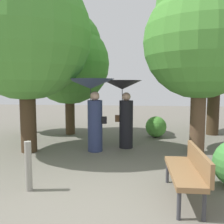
{
  "coord_description": "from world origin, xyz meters",
  "views": [
    {
      "loc": [
        0.82,
        -3.37,
        1.86
      ],
      "look_at": [
        0.0,
        3.94,
        1.08
      ],
      "focal_mm": 39.32,
      "sensor_mm": 36.0,
      "label": 1
    }
  ],
  "objects_px": {
    "person_right": "(124,101)",
    "tree_mid_left": "(25,23)",
    "park_bench": "(188,169)",
    "tree_near_left": "(69,58)",
    "tree_far_back": "(25,70)",
    "person_left": "(92,98)",
    "tree_near_right": "(216,37)",
    "tree_mid_right": "(201,32)",
    "path_marker_post": "(28,166)"
  },
  "relations": [
    {
      "from": "tree_mid_left",
      "to": "tree_far_back",
      "type": "xyz_separation_m",
      "value": [
        -1.38,
        2.78,
        -1.07
      ]
    },
    {
      "from": "park_bench",
      "to": "tree_mid_left",
      "type": "bearing_deg",
      "value": -123.19
    },
    {
      "from": "person_left",
      "to": "tree_near_right",
      "type": "relative_size",
      "value": 0.36
    },
    {
      "from": "park_bench",
      "to": "tree_near_left",
      "type": "bearing_deg",
      "value": -146.5
    },
    {
      "from": "path_marker_post",
      "to": "tree_near_left",
      "type": "bearing_deg",
      "value": 98.01
    },
    {
      "from": "tree_mid_left",
      "to": "person_left",
      "type": "bearing_deg",
      "value": 9.18
    },
    {
      "from": "tree_near_left",
      "to": "person_left",
      "type": "bearing_deg",
      "value": -60.49
    },
    {
      "from": "tree_far_back",
      "to": "tree_mid_left",
      "type": "bearing_deg",
      "value": -63.56
    },
    {
      "from": "tree_near_left",
      "to": "tree_near_right",
      "type": "bearing_deg",
      "value": 5.2
    },
    {
      "from": "person_left",
      "to": "person_right",
      "type": "height_order",
      "value": "person_left"
    },
    {
      "from": "tree_mid_left",
      "to": "tree_near_right",
      "type": "bearing_deg",
      "value": 28.08
    },
    {
      "from": "tree_near_left",
      "to": "path_marker_post",
      "type": "bearing_deg",
      "value": -81.99
    },
    {
      "from": "tree_mid_right",
      "to": "path_marker_post",
      "type": "distance_m",
      "value": 5.37
    },
    {
      "from": "tree_far_back",
      "to": "tree_near_left",
      "type": "bearing_deg",
      "value": -4.13
    },
    {
      "from": "person_right",
      "to": "tree_mid_left",
      "type": "bearing_deg",
      "value": 113.22
    },
    {
      "from": "tree_near_right",
      "to": "tree_mid_right",
      "type": "relative_size",
      "value": 1.12
    },
    {
      "from": "tree_near_left",
      "to": "tree_near_right",
      "type": "relative_size",
      "value": 0.82
    },
    {
      "from": "person_right",
      "to": "tree_mid_left",
      "type": "xyz_separation_m",
      "value": [
        -2.64,
        -0.77,
        2.13
      ]
    },
    {
      "from": "park_bench",
      "to": "tree_far_back",
      "type": "relative_size",
      "value": 0.41
    },
    {
      "from": "path_marker_post",
      "to": "tree_mid_right",
      "type": "bearing_deg",
      "value": 39.11
    },
    {
      "from": "person_left",
      "to": "park_bench",
      "type": "height_order",
      "value": "person_left"
    },
    {
      "from": "tree_near_left",
      "to": "tree_mid_right",
      "type": "height_order",
      "value": "tree_mid_right"
    },
    {
      "from": "person_right",
      "to": "park_bench",
      "type": "distance_m",
      "value": 3.65
    },
    {
      "from": "person_left",
      "to": "tree_mid_left",
      "type": "height_order",
      "value": "tree_mid_left"
    },
    {
      "from": "person_right",
      "to": "person_left",
      "type": "bearing_deg",
      "value": 126.05
    },
    {
      "from": "tree_near_right",
      "to": "tree_far_back",
      "type": "relative_size",
      "value": 1.53
    },
    {
      "from": "person_right",
      "to": "tree_far_back",
      "type": "bearing_deg",
      "value": 70.46
    },
    {
      "from": "person_left",
      "to": "person_right",
      "type": "bearing_deg",
      "value": -53.95
    },
    {
      "from": "tree_near_right",
      "to": "tree_mid_right",
      "type": "distance_m",
      "value": 3.05
    },
    {
      "from": "person_left",
      "to": "tree_far_back",
      "type": "bearing_deg",
      "value": 58.75
    },
    {
      "from": "person_left",
      "to": "tree_mid_left",
      "type": "bearing_deg",
      "value": 106.21
    },
    {
      "from": "tree_mid_right",
      "to": "park_bench",
      "type": "bearing_deg",
      "value": -105.16
    },
    {
      "from": "person_right",
      "to": "tree_near_left",
      "type": "bearing_deg",
      "value": 56.52
    },
    {
      "from": "tree_mid_left",
      "to": "tree_far_back",
      "type": "relative_size",
      "value": 1.51
    },
    {
      "from": "tree_mid_right",
      "to": "tree_near_left",
      "type": "bearing_deg",
      "value": 151.85
    },
    {
      "from": "park_bench",
      "to": "tree_near_left",
      "type": "xyz_separation_m",
      "value": [
        -3.48,
        5.17,
        2.42
      ]
    },
    {
      "from": "tree_near_left",
      "to": "tree_far_back",
      "type": "xyz_separation_m",
      "value": [
        -1.82,
        0.13,
        -0.44
      ]
    },
    {
      "from": "person_right",
      "to": "tree_near_right",
      "type": "height_order",
      "value": "tree_near_right"
    },
    {
      "from": "tree_near_right",
      "to": "tree_mid_left",
      "type": "relative_size",
      "value": 1.01
    },
    {
      "from": "tree_mid_left",
      "to": "tree_mid_right",
      "type": "height_order",
      "value": "tree_mid_left"
    },
    {
      "from": "park_bench",
      "to": "tree_near_left",
      "type": "relative_size",
      "value": 0.32
    },
    {
      "from": "tree_near_right",
      "to": "path_marker_post",
      "type": "bearing_deg",
      "value": -129.95
    },
    {
      "from": "tree_near_right",
      "to": "person_left",
      "type": "bearing_deg",
      "value": -145.25
    },
    {
      "from": "tree_near_left",
      "to": "path_marker_post",
      "type": "distance_m",
      "value": 5.77
    },
    {
      "from": "tree_near_left",
      "to": "tree_mid_left",
      "type": "bearing_deg",
      "value": -99.42
    },
    {
      "from": "person_right",
      "to": "path_marker_post",
      "type": "xyz_separation_m",
      "value": [
        -1.48,
        -3.27,
        -0.98
      ]
    },
    {
      "from": "tree_near_right",
      "to": "tree_mid_left",
      "type": "distance_m",
      "value": 6.69
    },
    {
      "from": "park_bench",
      "to": "tree_mid_right",
      "type": "bearing_deg",
      "value": 164.41
    },
    {
      "from": "person_right",
      "to": "tree_near_right",
      "type": "distance_m",
      "value": 4.61
    },
    {
      "from": "person_right",
      "to": "park_bench",
      "type": "relative_size",
      "value": 1.35
    }
  ]
}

